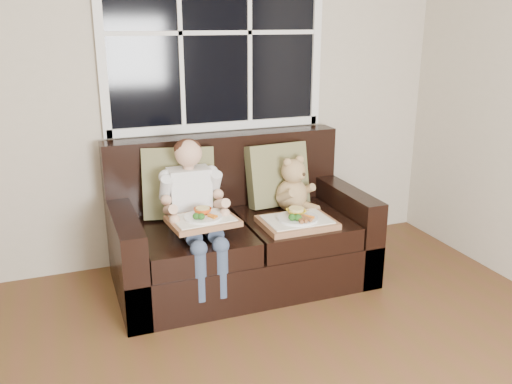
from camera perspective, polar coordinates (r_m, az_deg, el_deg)
name	(u,v)px	position (r m, az deg, el deg)	size (l,w,h in m)	color
room_walls	(306,80)	(1.43, 5.24, 11.68)	(4.52, 5.02, 2.71)	#C2B5A0
window_back	(215,33)	(3.92, -4.33, 16.38)	(1.62, 0.04, 1.37)	black
loveseat	(239,236)	(3.76, -1.85, -4.61)	(1.70, 0.92, 0.96)	black
pillow_left	(179,183)	(3.68, -8.12, 0.97)	(0.51, 0.32, 0.49)	olive
pillow_right	(277,175)	(3.90, 2.26, 1.83)	(0.46, 0.24, 0.46)	olive
child	(194,200)	(3.45, -6.59, -0.86)	(0.39, 0.60, 0.88)	silver
teddy_bear	(293,188)	(3.81, 3.90, 0.41)	(0.28, 0.33, 0.40)	tan
tray_left	(203,219)	(3.33, -5.63, -2.88)	(0.43, 0.35, 0.09)	#996945
tray_right	(297,221)	(3.55, 4.34, -3.04)	(0.47, 0.36, 0.11)	#996945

